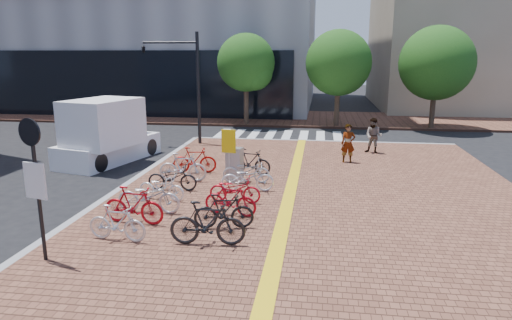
# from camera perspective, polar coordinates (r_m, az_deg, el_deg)

# --- Properties ---
(ground) EXTENTS (120.00, 120.00, 0.00)m
(ground) POSITION_cam_1_polar(r_m,az_deg,el_deg) (13.90, -4.70, -7.06)
(ground) COLOR black
(ground) RESTS_ON ground
(sidewalk) EXTENTS (14.00, 34.00, 0.15)m
(sidewalk) POSITION_cam_1_polar(r_m,az_deg,el_deg) (9.04, 7.64, -18.47)
(sidewalk) COLOR brown
(sidewalk) RESTS_ON ground
(tactile_strip) EXTENTS (0.40, 34.00, 0.01)m
(tactile_strip) POSITION_cam_1_polar(r_m,az_deg,el_deg) (9.05, 1.00, -17.72)
(tactile_strip) COLOR yellow
(tactile_strip) RESTS_ON sidewalk
(kerb_north) EXTENTS (14.00, 0.25, 0.15)m
(kerb_north) POSITION_cam_1_polar(r_m,az_deg,el_deg) (25.15, 8.05, 2.25)
(kerb_north) COLOR gray
(kerb_north) RESTS_ON ground
(far_sidewalk) EXTENTS (70.00, 8.00, 0.15)m
(far_sidewalk) POSITION_cam_1_polar(r_m,az_deg,el_deg) (34.16, 3.05, 5.24)
(far_sidewalk) COLOR brown
(far_sidewalk) RESTS_ON ground
(building_beige) EXTENTS (20.00, 18.00, 18.00)m
(building_beige) POSITION_cam_1_polar(r_m,az_deg,el_deg) (47.36, 27.85, 16.85)
(building_beige) COLOR gray
(building_beige) RESTS_ON ground
(crosswalk) EXTENTS (7.50, 4.00, 0.01)m
(crosswalk) POSITION_cam_1_polar(r_m,az_deg,el_deg) (27.24, 2.79, 3.06)
(crosswalk) COLOR silver
(crosswalk) RESTS_ON ground
(street_trees) EXTENTS (16.20, 4.60, 6.35)m
(street_trees) POSITION_cam_1_polar(r_m,az_deg,el_deg) (30.24, 12.29, 11.59)
(street_trees) COLOR #38281E
(street_trees) RESTS_ON far_sidewalk
(bike_0) EXTENTS (1.61, 0.59, 0.95)m
(bike_0) POSITION_cam_1_polar(r_m,az_deg,el_deg) (12.14, -17.00, -7.54)
(bike_0) COLOR silver
(bike_0) RESTS_ON sidewalk
(bike_1) EXTENTS (1.82, 0.66, 1.07)m
(bike_1) POSITION_cam_1_polar(r_m,az_deg,el_deg) (13.18, -15.06, -5.48)
(bike_1) COLOR #A10B15
(bike_1) RESTS_ON sidewalk
(bike_2) EXTENTS (1.92, 0.68, 1.01)m
(bike_2) POSITION_cam_1_polar(r_m,az_deg,el_deg) (13.96, -13.27, -4.45)
(bike_2) COLOR silver
(bike_2) RESTS_ON sidewalk
(bike_3) EXTENTS (1.69, 0.83, 0.85)m
(bike_3) POSITION_cam_1_polar(r_m,az_deg,el_deg) (15.10, -11.74, -3.34)
(bike_3) COLOR white
(bike_3) RESTS_ON sidewalk
(bike_4) EXTENTS (1.74, 0.66, 0.91)m
(bike_4) POSITION_cam_1_polar(r_m,az_deg,el_deg) (16.08, -10.42, -2.16)
(bike_4) COLOR black
(bike_4) RESTS_ON sidewalk
(bike_5) EXTENTS (1.80, 0.57, 1.07)m
(bike_5) POSITION_cam_1_polar(r_m,az_deg,el_deg) (17.10, -9.14, -0.89)
(bike_5) COLOR silver
(bike_5) RESTS_ON sidewalk
(bike_6) EXTENTS (1.79, 0.77, 1.04)m
(bike_6) POSITION_cam_1_polar(r_m,az_deg,el_deg) (18.25, -7.70, 0.00)
(bike_6) COLOR #A50F0B
(bike_6) RESTS_ON sidewalk
(bike_7) EXTENTS (1.93, 0.68, 1.14)m
(bike_7) POSITION_cam_1_polar(r_m,az_deg,el_deg) (11.41, -6.09, -7.86)
(bike_7) COLOR black
(bike_7) RESTS_ON sidewalk
(bike_8) EXTENTS (1.69, 0.78, 0.98)m
(bike_8) POSITION_cam_1_polar(r_m,az_deg,el_deg) (12.44, -4.03, -6.39)
(bike_8) COLOR black
(bike_8) RESTS_ON sidewalk
(bike_9) EXTENTS (1.67, 0.73, 0.97)m
(bike_9) POSITION_cam_1_polar(r_m,az_deg,el_deg) (13.40, -3.24, -4.94)
(bike_9) COLOR #A90C1B
(bike_9) RESTS_ON sidewalk
(bike_10) EXTENTS (1.68, 0.64, 0.87)m
(bike_10) POSITION_cam_1_polar(r_m,az_deg,el_deg) (14.53, -2.65, -3.69)
(bike_10) COLOR #B70D1C
(bike_10) RESTS_ON sidewalk
(bike_11) EXTENTS (1.90, 0.91, 0.96)m
(bike_11) POSITION_cam_1_polar(r_m,az_deg,el_deg) (15.68, -1.08, -2.24)
(bike_11) COLOR white
(bike_11) RESTS_ON sidewalk
(bike_12) EXTENTS (1.78, 0.75, 0.91)m
(bike_12) POSITION_cam_1_polar(r_m,az_deg,el_deg) (16.71, -1.24, -1.35)
(bike_12) COLOR silver
(bike_12) RESTS_ON sidewalk
(bike_13) EXTENTS (1.76, 0.81, 1.02)m
(bike_13) POSITION_cam_1_polar(r_m,az_deg,el_deg) (17.86, -0.77, -0.20)
(bike_13) COLOR black
(bike_13) RESTS_ON sidewalk
(pedestrian_a) EXTENTS (0.63, 0.43, 1.68)m
(pedestrian_a) POSITION_cam_1_polar(r_m,az_deg,el_deg) (20.17, 11.44, 2.05)
(pedestrian_a) COLOR gray
(pedestrian_a) RESTS_ON sidewalk
(pedestrian_b) EXTENTS (1.00, 0.91, 1.67)m
(pedestrian_b) POSITION_cam_1_polar(r_m,az_deg,el_deg) (22.34, 14.50, 2.95)
(pedestrian_b) COLOR #505766
(pedestrian_b) RESTS_ON sidewalk
(utility_box) EXTENTS (0.65, 0.53, 1.26)m
(utility_box) POSITION_cam_1_polar(r_m,az_deg,el_deg) (16.94, -2.69, -0.54)
(utility_box) COLOR #A6A6AA
(utility_box) RESTS_ON sidewalk
(yellow_sign) EXTENTS (0.53, 0.16, 1.97)m
(yellow_sign) POSITION_cam_1_polar(r_m,az_deg,el_deg) (16.63, -3.45, 1.77)
(yellow_sign) COLOR #B7B7BC
(yellow_sign) RESTS_ON sidewalk
(notice_sign) EXTENTS (0.60, 0.22, 3.31)m
(notice_sign) POSITION_cam_1_polar(r_m,az_deg,el_deg) (11.17, -25.92, -1.45)
(notice_sign) COLOR black
(notice_sign) RESTS_ON sidewalk
(traffic_light_pole) EXTENTS (3.07, 1.18, 5.71)m
(traffic_light_pole) POSITION_cam_1_polar(r_m,az_deg,el_deg) (24.30, -10.34, 11.32)
(traffic_light_pole) COLOR black
(traffic_light_pole) RESTS_ON sidewalk
(box_truck) EXTENTS (3.33, 5.37, 2.89)m
(box_truck) POSITION_cam_1_polar(r_m,az_deg,el_deg) (21.58, -18.16, 3.37)
(box_truck) COLOR white
(box_truck) RESTS_ON ground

